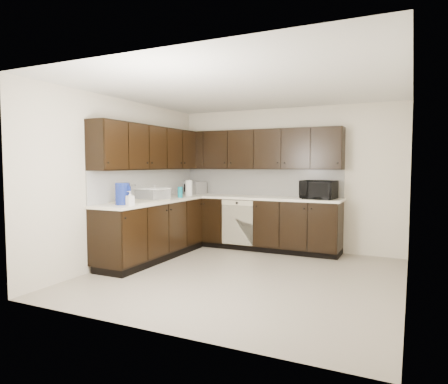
# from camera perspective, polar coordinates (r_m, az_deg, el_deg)

# --- Properties ---
(floor) EXTENTS (4.00, 4.00, 0.00)m
(floor) POSITION_cam_1_polar(r_m,az_deg,el_deg) (5.51, 2.78, -11.91)
(floor) COLOR #9D9382
(floor) RESTS_ON ground
(ceiling) EXTENTS (4.00, 4.00, 0.00)m
(ceiling) POSITION_cam_1_polar(r_m,az_deg,el_deg) (5.39, 2.87, 14.58)
(ceiling) COLOR white
(ceiling) RESTS_ON wall_back
(wall_back) EXTENTS (4.00, 0.02, 2.50)m
(wall_back) POSITION_cam_1_polar(r_m,az_deg,el_deg) (7.19, 8.94, 1.88)
(wall_back) COLOR beige
(wall_back) RESTS_ON floor
(wall_left) EXTENTS (0.02, 4.00, 2.50)m
(wall_left) POSITION_cam_1_polar(r_m,az_deg,el_deg) (6.34, -14.11, 1.53)
(wall_left) COLOR beige
(wall_left) RESTS_ON floor
(wall_right) EXTENTS (0.02, 4.00, 2.50)m
(wall_right) POSITION_cam_1_polar(r_m,az_deg,el_deg) (4.90, 24.97, 0.59)
(wall_right) COLOR beige
(wall_right) RESTS_ON floor
(wall_front) EXTENTS (4.00, 0.02, 2.50)m
(wall_front) POSITION_cam_1_polar(r_m,az_deg,el_deg) (3.54, -9.67, -0.26)
(wall_front) COLOR beige
(wall_front) RESTS_ON floor
(lower_cabinets) EXTENTS (3.00, 2.80, 0.90)m
(lower_cabinets) POSITION_cam_1_polar(r_m,az_deg,el_deg) (6.82, -1.47, -5.25)
(lower_cabinets) COLOR black
(lower_cabinets) RESTS_ON floor
(countertop) EXTENTS (3.03, 2.83, 0.04)m
(countertop) POSITION_cam_1_polar(r_m,az_deg,el_deg) (6.75, -1.50, -1.01)
(countertop) COLOR white
(countertop) RESTS_ON lower_cabinets
(backsplash) EXTENTS (3.00, 2.80, 0.48)m
(backsplash) POSITION_cam_1_polar(r_m,az_deg,el_deg) (7.02, -2.25, 1.31)
(backsplash) COLOR white
(backsplash) RESTS_ON countertop
(upper_cabinets) EXTENTS (3.00, 2.80, 0.70)m
(upper_cabinets) POSITION_cam_1_polar(r_m,az_deg,el_deg) (6.86, -1.85, 6.17)
(upper_cabinets) COLOR black
(upper_cabinets) RESTS_ON wall_back
(dishwasher) EXTENTS (0.58, 0.04, 0.78)m
(dishwasher) POSITION_cam_1_polar(r_m,az_deg,el_deg) (6.94, 1.92, -3.98)
(dishwasher) COLOR beige
(dishwasher) RESTS_ON lower_cabinets
(sink) EXTENTS (0.54, 0.82, 0.42)m
(sink) POSITION_cam_1_polar(r_m,az_deg,el_deg) (6.16, -11.84, -1.94)
(sink) COLOR beige
(sink) RESTS_ON countertop
(microwave) EXTENTS (0.59, 0.44, 0.30)m
(microwave) POSITION_cam_1_polar(r_m,az_deg,el_deg) (6.71, 13.35, 0.32)
(microwave) COLOR black
(microwave) RESTS_ON countertop
(soap_bottle_a) EXTENTS (0.12, 0.12, 0.20)m
(soap_bottle_a) POSITION_cam_1_polar(r_m,az_deg,el_deg) (5.64, -13.27, -0.88)
(soap_bottle_a) COLOR gray
(soap_bottle_a) RESTS_ON countertop
(soap_bottle_b) EXTENTS (0.12, 0.12, 0.23)m
(soap_bottle_b) POSITION_cam_1_polar(r_m,az_deg,el_deg) (6.62, -9.86, 0.02)
(soap_bottle_b) COLOR gray
(soap_bottle_b) RESTS_ON countertop
(toaster_oven) EXTENTS (0.44, 0.38, 0.24)m
(toaster_oven) POSITION_cam_1_polar(r_m,az_deg,el_deg) (7.68, -4.20, 0.62)
(toaster_oven) COLOR #BBBBBE
(toaster_oven) RESTS_ON countertop
(storage_bin) EXTENTS (0.54, 0.46, 0.18)m
(storage_bin) POSITION_cam_1_polar(r_m,az_deg,el_deg) (6.42, -10.20, -0.33)
(storage_bin) COLOR white
(storage_bin) RESTS_ON countertop
(blue_pitcher) EXTENTS (0.24, 0.24, 0.31)m
(blue_pitcher) POSITION_cam_1_polar(r_m,az_deg,el_deg) (5.77, -14.30, -0.24)
(blue_pitcher) COLOR #102697
(blue_pitcher) RESTS_ON countertop
(teal_tumbler) EXTENTS (0.09, 0.09, 0.18)m
(teal_tumbler) POSITION_cam_1_polar(r_m,az_deg,el_deg) (6.84, -6.29, -0.03)
(teal_tumbler) COLOR #0D8299
(teal_tumbler) RESTS_ON countertop
(paper_towel_roll) EXTENTS (0.16, 0.16, 0.28)m
(paper_towel_roll) POSITION_cam_1_polar(r_m,az_deg,el_deg) (7.25, -5.05, 0.58)
(paper_towel_roll) COLOR white
(paper_towel_roll) RESTS_ON countertop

